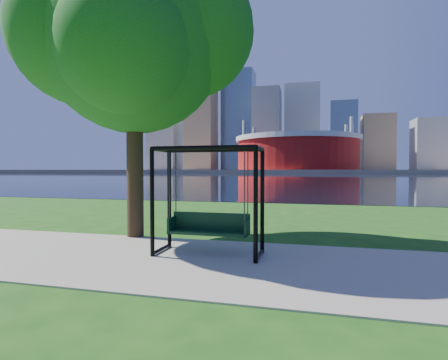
% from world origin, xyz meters
% --- Properties ---
extents(ground, '(900.00, 900.00, 0.00)m').
position_xyz_m(ground, '(0.00, 0.00, 0.00)').
color(ground, '#1E5114').
rests_on(ground, ground).
extents(path, '(120.00, 4.00, 0.03)m').
position_xyz_m(path, '(0.00, -0.50, 0.01)').
color(path, '#9E937F').
rests_on(path, ground).
extents(river, '(900.00, 180.00, 0.02)m').
position_xyz_m(river, '(0.00, 102.00, 0.01)').
color(river, black).
rests_on(river, ground).
extents(far_bank, '(900.00, 228.00, 2.00)m').
position_xyz_m(far_bank, '(0.00, 306.00, 1.00)').
color(far_bank, '#937F60').
rests_on(far_bank, ground).
extents(stadium, '(83.00, 83.00, 32.00)m').
position_xyz_m(stadium, '(-10.00, 235.00, 14.23)').
color(stadium, maroon).
rests_on(stadium, far_bank).
extents(skyline, '(392.00, 66.00, 96.50)m').
position_xyz_m(skyline, '(-4.27, 319.39, 35.89)').
color(skyline, gray).
rests_on(skyline, far_bank).
extents(swing, '(2.26, 0.98, 2.31)m').
position_xyz_m(swing, '(-0.60, 0.07, 1.12)').
color(swing, black).
rests_on(swing, ground).
extents(park_tree, '(6.23, 5.62, 7.73)m').
position_xyz_m(park_tree, '(-3.17, 1.56, 5.37)').
color(park_tree, black).
rests_on(park_tree, ground).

